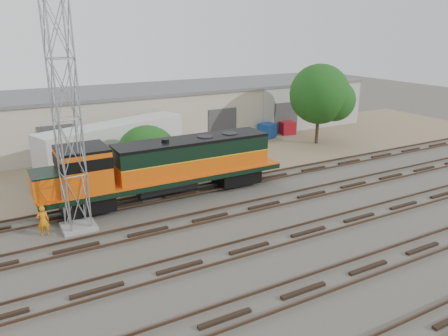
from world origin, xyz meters
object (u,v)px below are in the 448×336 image
signal_tower (67,123)px  semi_trailer (117,140)px  locomotive (162,166)px  worker (43,221)px

signal_tower → semi_trailer: bearing=61.9°
signal_tower → semi_trailer: signal_tower is taller
locomotive → semi_trailer: locomotive is taller
locomotive → semi_trailer: (-0.73, 8.07, 0.12)m
signal_tower → worker: (-1.88, -0.07, -5.38)m
locomotive → signal_tower: bearing=-162.4°
locomotive → signal_tower: (-6.07, -1.93, 3.95)m
worker → semi_trailer: (7.22, 10.06, 1.55)m
locomotive → worker: bearing=-165.9°
locomotive → semi_trailer: 8.10m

